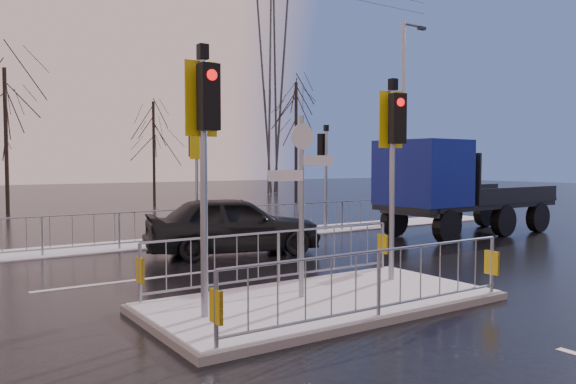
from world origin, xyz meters
TOP-DOWN VIEW (x-y plane):
  - ground at (0.00, 0.00)m, footprint 120.00×120.00m
  - snow_verge at (0.00, 8.60)m, footprint 30.00×2.00m
  - lane_markings at (0.00, -0.33)m, footprint 8.00×11.38m
  - traffic_island at (-0.01, 0.01)m, footprint 6.00×3.04m
  - far_kerb_fixtures at (0.29, 8.09)m, footprint 18.00×0.65m
  - car_far_lane at (1.30, 5.60)m, footprint 4.94×2.90m
  - flatbed_truck at (8.60, 4.84)m, footprint 6.84×2.65m
  - tree_far_a at (-2.00, 22.00)m, footprint 3.75×3.75m
  - tree_far_b at (6.00, 24.00)m, footprint 3.25×3.25m
  - tree_far_c at (14.00, 21.00)m, footprint 4.00×4.00m
  - street_lamp_right at (10.57, 8.50)m, footprint 1.25×0.18m
  - pylon_wires at (16.88, 30.00)m, footprint 70.00×2.38m

SIDE VIEW (x-z plane):
  - ground at x=0.00m, z-range 0.00..0.00m
  - lane_markings at x=0.00m, z-range 0.00..0.01m
  - snow_verge at x=0.00m, z-range 0.00..0.04m
  - traffic_island at x=-0.01m, z-range -1.68..2.47m
  - car_far_lane at x=1.30m, z-range 0.00..1.58m
  - far_kerb_fixtures at x=0.29m, z-range -0.90..2.93m
  - flatbed_truck at x=8.60m, z-range 0.10..3.24m
  - tree_far_b at x=6.00m, z-range 1.11..7.25m
  - street_lamp_right at x=10.57m, z-range 0.39..8.39m
  - tree_far_a at x=-2.00m, z-range 1.28..8.36m
  - tree_far_c at x=14.00m, z-range 1.37..8.92m
  - pylon_wires at x=16.88m, z-range 1.05..21.02m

